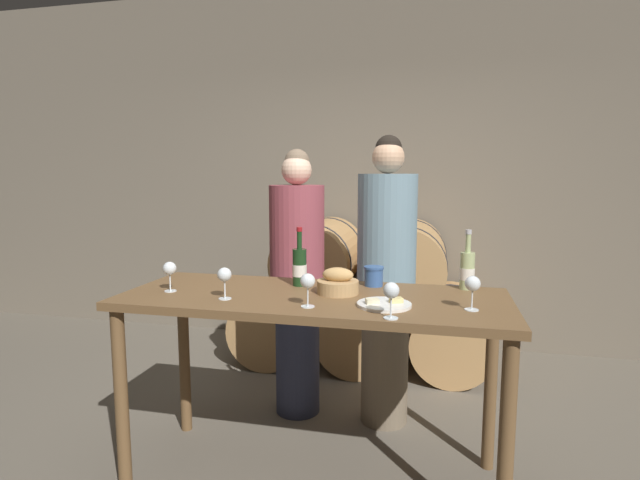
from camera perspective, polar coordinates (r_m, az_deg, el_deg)
ground_plane at (r=2.82m, az=-0.75°, el=-25.56°), size 10.00×10.00×0.00m
stone_wall_back at (r=4.58m, az=6.10°, el=8.26°), size 10.00×0.12×3.20m
barrel_stack at (r=4.13m, az=4.88°, el=-6.71°), size 2.04×0.92×1.17m
tasting_table at (r=2.46m, az=-0.79°, el=-9.09°), size 1.86×0.73×0.96m
person_left at (r=3.17m, az=-2.62°, el=-4.82°), size 0.34×0.34×1.69m
person_right at (r=3.06m, az=7.56°, el=-4.58°), size 0.35×0.35×1.77m
wine_bottle_red at (r=2.61m, az=-2.35°, el=-3.03°), size 0.08×0.08×0.31m
wine_bottle_white at (r=2.64m, az=16.47°, el=-3.28°), size 0.08×0.08×0.30m
blue_crock at (r=2.63m, az=6.17°, el=-4.02°), size 0.10×0.10×0.10m
bread_basket at (r=2.45m, az=2.05°, el=-5.00°), size 0.20×0.20×0.13m
cheese_plate at (r=2.25m, az=7.34°, el=-7.28°), size 0.24×0.24×0.04m
wine_glass_far_left at (r=2.59m, az=-16.81°, el=-3.25°), size 0.07×0.07×0.15m
wine_glass_left at (r=2.37m, az=-10.87°, el=-4.04°), size 0.07×0.07×0.15m
wine_glass_center at (r=2.19m, az=-1.42°, el=-4.86°), size 0.07×0.07×0.15m
wine_glass_right at (r=2.04m, az=8.14°, el=-5.88°), size 0.07×0.07×0.15m
wine_glass_far_right at (r=2.24m, az=17.04°, el=-4.94°), size 0.07×0.07×0.15m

